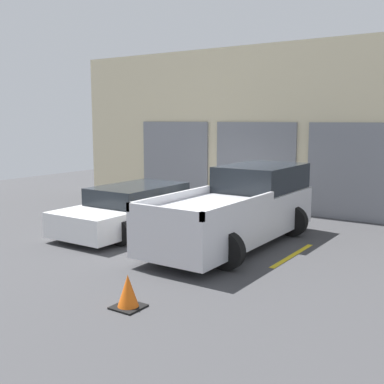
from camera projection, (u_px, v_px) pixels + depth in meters
The scene contains 8 objects.
ground_plane at pixel (212, 226), 13.54m from camera, with size 28.00×28.00×0.00m, color #3D3D3F.
shophouse_building at pixel (265, 130), 15.84m from camera, with size 15.39×0.68×5.36m.
pickup_truck at pixel (239, 209), 11.57m from camera, with size 2.37×5.46×1.81m.
sedan_white at pixel (136, 209), 13.06m from camera, with size 2.24×4.73×1.21m.
parking_stripe_far_left at pixel (96, 223), 13.96m from camera, with size 0.12×2.20×0.01m, color gold.
parking_stripe_left at pixel (181, 237), 12.29m from camera, with size 0.12×2.20×0.01m, color gold.
parking_stripe_centre at pixel (293, 255), 10.61m from camera, with size 0.12×2.20×0.01m, color gold.
traffic_cone at pixel (128, 293), 7.64m from camera, with size 0.47×0.47×0.55m.
Camera 1 is at (6.94, -11.29, 2.98)m, focal length 45.00 mm.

